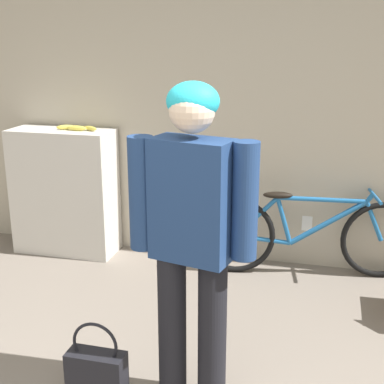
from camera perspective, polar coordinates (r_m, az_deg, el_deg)
wall_back at (r=4.19m, az=5.36°, el=9.74°), size 8.00×0.07×2.60m
side_shelf at (r=4.59m, az=-13.41°, el=0.05°), size 0.85×0.36×1.05m
person at (r=2.50m, az=0.01°, el=-3.45°), size 0.61×0.27×1.59m
bicycle at (r=4.16m, az=12.21°, el=-4.47°), size 1.67×0.47×0.67m
banana at (r=4.41m, az=-12.19°, el=6.71°), size 0.37×0.10×0.04m
handbag at (r=2.88m, az=-10.13°, el=-18.51°), size 0.30×0.12×0.43m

